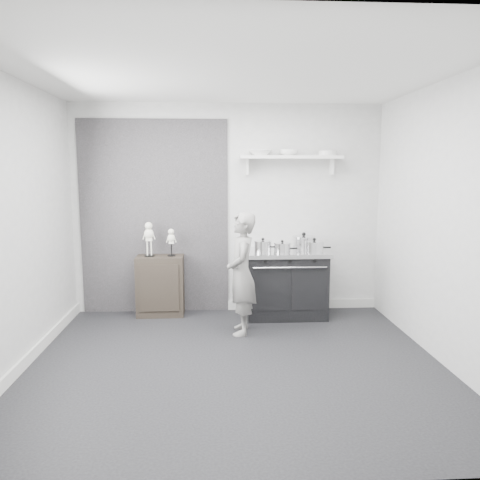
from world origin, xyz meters
name	(u,v)px	position (x,y,z in m)	size (l,w,h in m)	color
ground	(235,363)	(0.00, 0.00, 0.00)	(4.00, 4.00, 0.00)	black
room_shell	(224,193)	(-0.09, 0.15, 1.64)	(4.02, 3.62, 2.71)	#B4B4B1
wall_shelf	(291,158)	(0.80, 1.68, 2.01)	(1.30, 0.26, 0.24)	silver
stove	(286,283)	(0.72, 1.48, 0.43)	(1.06, 0.66, 0.85)	black
side_cabinet	(161,286)	(-0.88, 1.61, 0.39)	(0.59, 0.35, 0.77)	black
child	(242,274)	(0.12, 0.86, 0.70)	(0.51, 0.33, 1.39)	gray
pot_front_left	(263,246)	(0.42, 1.40, 0.92)	(0.30, 0.22, 0.18)	silver
pot_back_right	(304,243)	(0.97, 1.57, 0.93)	(0.38, 0.29, 0.22)	silver
pot_front_right	(314,247)	(1.05, 1.32, 0.92)	(0.33, 0.24, 0.19)	silver
pot_front_center	(282,248)	(0.65, 1.32, 0.91)	(0.29, 0.20, 0.16)	silver
skeleton_full	(149,237)	(-1.01, 1.61, 1.02)	(0.14, 0.09, 0.50)	white
skeleton_torso	(171,240)	(-0.73, 1.61, 0.97)	(0.11, 0.07, 0.40)	white
bowl_large	(260,153)	(0.41, 1.67, 2.08)	(0.29, 0.29, 0.07)	white
bowl_small	(289,153)	(0.77, 1.67, 2.08)	(0.24, 0.24, 0.07)	white
plate_stack	(328,153)	(1.27, 1.67, 2.07)	(0.23, 0.23, 0.06)	silver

